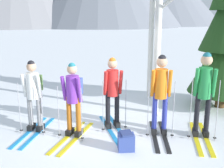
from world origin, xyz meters
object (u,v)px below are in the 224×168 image
object	(u,v)px
birch_tree_tall	(151,33)
backpack_on_snow_front	(126,141)
skier_in_green	(204,91)
skier_in_purple	(73,96)
birch_tree_slender	(159,11)
skier_in_red	(113,91)
skier_in_orange	(161,90)
skier_in_white	(33,92)

from	to	relation	value
birch_tree_tall	backpack_on_snow_front	distance (m)	4.21
skier_in_green	birch_tree_tall	distance (m)	3.26
skier_in_purple	birch_tree_slender	xyz separation A→B (m)	(2.28, 1.01, 1.79)
skier_in_red	skier_in_orange	size ratio (longest dim) A/B	0.95
skier_in_orange	backpack_on_snow_front	size ratio (longest dim) A/B	4.75
skier_in_red	skier_in_green	world-z (taller)	skier_in_green
skier_in_purple	skier_in_orange	size ratio (longest dim) A/B	0.92
birch_tree_tall	skier_in_purple	bearing A→B (deg)	-136.96
skier_in_orange	birch_tree_tall	size ratio (longest dim) A/B	0.45
skier_in_purple	skier_in_green	world-z (taller)	skier_in_green
backpack_on_snow_front	skier_in_green	bearing A→B (deg)	8.76
skier_in_purple	skier_in_green	bearing A→B (deg)	-12.89
birch_tree_tall	birch_tree_slender	distance (m)	1.62
skier_in_red	skier_in_purple	bearing A→B (deg)	-165.25
skier_in_purple	birch_tree_tall	size ratio (longest dim) A/B	0.41
skier_in_white	skier_in_green	distance (m)	3.75
skier_in_orange	birch_tree_tall	xyz separation A→B (m)	(0.77, 2.77, 1.06)
skier_in_red	skier_in_green	bearing A→B (deg)	-25.59
birch_tree_tall	backpack_on_snow_front	size ratio (longest dim) A/B	10.56
skier_in_white	birch_tree_tall	size ratio (longest dim) A/B	0.43
skier_in_red	birch_tree_tall	distance (m)	3.04
backpack_on_snow_front	birch_tree_slender	bearing A→B (deg)	55.22
skier_in_white	backpack_on_snow_front	world-z (taller)	skier_in_white
skier_in_white	birch_tree_slender	size ratio (longest dim) A/B	0.32
birch_tree_tall	skier_in_white	bearing A→B (deg)	-150.27
skier_in_white	birch_tree_slender	distance (m)	3.65
skier_in_green	birch_tree_slender	distance (m)	2.38
birch_tree_slender	skier_in_orange	bearing A→B (deg)	-107.10
skier_in_white	skier_in_red	size ratio (longest dim) A/B	1.00
skier_in_white	backpack_on_snow_front	xyz separation A→B (m)	(1.81, -1.36, -0.73)
skier_in_purple	birch_tree_tall	bearing A→B (deg)	43.04
skier_in_purple	skier_in_orange	bearing A→B (deg)	-9.47
skier_in_green	backpack_on_snow_front	bearing A→B (deg)	-171.24
skier_in_red	birch_tree_tall	world-z (taller)	birch_tree_tall
skier_in_purple	birch_tree_slender	size ratio (longest dim) A/B	0.31
birch_tree_tall	backpack_on_snow_front	world-z (taller)	birch_tree_tall
skier_in_green	skier_in_red	bearing A→B (deg)	154.41
skier_in_purple	backpack_on_snow_front	distance (m)	1.50
birch_tree_tall	backpack_on_snow_front	xyz separation A→B (m)	(-1.69, -3.36, -1.90)
skier_in_white	skier_in_purple	xyz separation A→B (m)	(0.86, -0.46, -0.00)
skier_in_purple	skier_in_red	xyz separation A→B (m)	(0.92, 0.24, 0.00)
skier_in_white	skier_in_green	bearing A→B (deg)	-16.89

